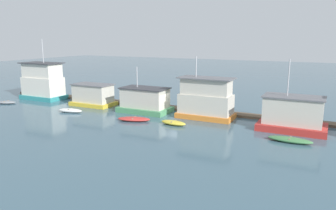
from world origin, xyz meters
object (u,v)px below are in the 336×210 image
Objects in this scene: houseboat_yellow at (93,95)px; houseboat_orange at (206,100)px; dinghy_yellow at (173,123)px; houseboat_teal at (43,82)px; dinghy_green at (290,140)px; houseboat_green at (145,101)px; dinghy_grey at (6,102)px; houseboat_red at (293,115)px; mooring_post_far_right at (94,96)px; mooring_post_near_left at (233,112)px; dinghy_red at (134,119)px; dinghy_white at (70,110)px.

houseboat_yellow is 0.83× the size of houseboat_orange.
houseboat_yellow is 1.94× the size of dinghy_yellow.
dinghy_yellow is at bearing -114.49° from houseboat_orange.
houseboat_teal reaches higher than dinghy_green.
houseboat_green is 2.10× the size of dinghy_grey.
houseboat_teal reaches higher than houseboat_yellow.
dinghy_green is (0.35, -4.31, -1.40)m from houseboat_red.
dinghy_grey is 12.58m from mooring_post_far_right.
dinghy_grey is 1.00× the size of dinghy_yellow.
dinghy_yellow is (26.62, 0.40, 0.03)m from dinghy_grey.
mooring_post_near_left is (10.88, 2.12, -0.79)m from houseboat_green.
dinghy_red is at bearing -31.11° from mooring_post_far_right.
dinghy_white reaches higher than dinghy_grey.
houseboat_yellow is 11.04m from dinghy_red.
houseboat_yellow is 5.02m from dinghy_white.
dinghy_yellow reaches higher than dinghy_green.
houseboat_orange is 11.50m from dinghy_green.
dinghy_yellow is at bearing -128.02° from mooring_post_near_left.
houseboat_teal is at bearing 69.38° from dinghy_grey.
dinghy_grey is 38.76m from dinghy_green.
dinghy_green is (38.76, -0.25, 0.03)m from dinghy_grey.
houseboat_red reaches higher than dinghy_grey.
houseboat_red is at bearing 9.07° from dinghy_white.
houseboat_orange is (8.08, 0.40, 0.75)m from houseboat_green.
houseboat_orange is 2.32× the size of dinghy_grey.
houseboat_yellow reaches higher than dinghy_grey.
dinghy_red is 2.21× the size of mooring_post_far_right.
dinghy_white is 0.85× the size of dinghy_green.
dinghy_grey is 32.16m from mooring_post_near_left.
dinghy_yellow is at bearing 0.86° from dinghy_grey.
mooring_post_far_right is at bearing 148.89° from dinghy_red.
dinghy_grey is 1.69× the size of mooring_post_far_right.
mooring_post_far_right reaches higher than mooring_post_near_left.
houseboat_teal is at bearing 177.64° from houseboat_yellow.
houseboat_green is 0.90× the size of houseboat_orange.
dinghy_red is at bearing -173.78° from dinghy_yellow.
dinghy_yellow is at bearing 2.09° from dinghy_white.
dinghy_grey is at bearing -158.38° from houseboat_yellow.
houseboat_teal is 11.83m from dinghy_white.
dinghy_green is (12.14, -0.65, -0.00)m from dinghy_yellow.
houseboat_teal reaches higher than houseboat_red.
houseboat_orange is (26.72, -0.28, -0.39)m from houseboat_teal.
dinghy_yellow is 17.11m from mooring_post_far_right.
houseboat_teal reaches higher than dinghy_red.
houseboat_red is at bearing -1.75° from houseboat_teal.
dinghy_red is at bearing -165.87° from houseboat_red.
houseboat_green is 3.55× the size of mooring_post_far_right.
houseboat_green is 11.12m from mooring_post_near_left.
houseboat_orange reaches higher than dinghy_green.
houseboat_red reaches higher than mooring_post_far_right.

